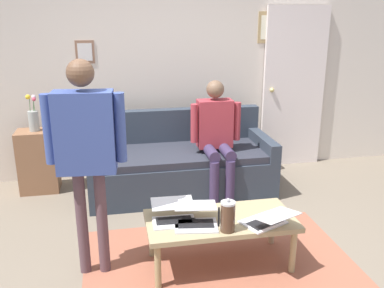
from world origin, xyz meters
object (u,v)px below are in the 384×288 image
laptop_left (268,220)px  flower_vase (33,118)px  couch (180,165)px  interior_door (294,88)px  laptop_center (196,218)px  laptop_right (174,215)px  person_standing (86,143)px  person_seated (216,133)px  coffee_table (221,224)px  french_press (228,216)px  side_shelf (38,161)px

laptop_left → flower_vase: flower_vase is taller
couch → laptop_left: couch is taller
interior_door → couch: bearing=20.5°
laptop_center → laptop_left: bearing=166.7°
laptop_center → laptop_right: 0.18m
couch → person_standing: size_ratio=1.21×
laptop_center → person_seated: person_seated is taller
laptop_right → person_seated: bearing=-117.5°
coffee_table → french_press: size_ratio=4.45×
couch → laptop_left: size_ratio=4.43×
laptop_center → coffee_table: bearing=-166.7°
interior_door → side_shelf: 3.25m
laptop_center → french_press: size_ratio=1.44×
side_shelf → flower_vase: 0.50m
coffee_table → interior_door: bearing=-125.4°
laptop_right → person_standing: size_ratio=0.21×
couch → laptop_center: 1.61m
couch → laptop_center: (0.14, 1.59, 0.15)m
interior_door → side_shelf: (3.17, 0.30, -0.67)m
laptop_right → french_press: bearing=147.0°
laptop_left → french_press: size_ratio=1.72×
laptop_right → side_shelf: side_shelf is taller
couch → laptop_left: 1.77m
interior_door → laptop_left: (1.20, 2.32, -0.57)m
interior_door → person_seated: (1.23, 0.82, -0.30)m
coffee_table → laptop_left: laptop_left is taller
coffee_table → side_shelf: size_ratio=1.66×
person_standing → french_press: bearing=163.6°
coffee_table → french_press: bearing=89.9°
side_shelf → laptop_left: bearing=134.4°
laptop_right → flower_vase: flower_vase is taller
interior_door → french_press: 2.83m
interior_door → side_shelf: bearing=5.5°
flower_vase → person_seated: size_ratio=0.32×
laptop_center → laptop_right: bearing=-30.0°
interior_door → couch: 1.85m
couch → laptop_right: 1.54m
coffee_table → laptop_center: (0.21, 0.05, 0.09)m
laptop_left → side_shelf: size_ratio=0.64×
person_seated → person_standing: bearing=43.5°
laptop_center → flower_vase: (1.43, -1.89, 0.40)m
laptop_right → flower_vase: size_ratio=0.84×
laptop_left → laptop_right: size_ratio=1.33×
person_seated → laptop_right: bearing=62.5°
laptop_right → flower_vase: (1.28, -1.79, 0.40)m
laptop_left → flower_vase: (1.97, -2.01, 0.40)m
interior_door → laptop_left: interior_door is taller
interior_door → french_press: bearing=56.9°
laptop_left → side_shelf: (1.97, -2.01, -0.10)m
laptop_right → person_standing: bearing=-4.9°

